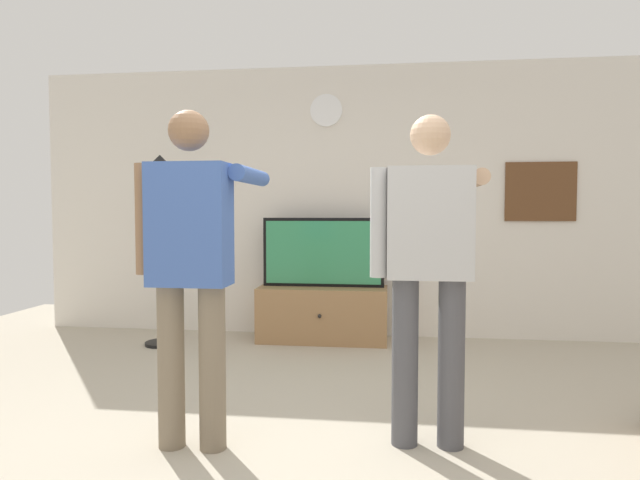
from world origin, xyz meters
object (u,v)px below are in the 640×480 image
(tv_stand, at_px, (323,314))
(framed_picture, at_px, (540,192))
(person_standing_nearer_lamp, at_px, (191,258))
(television, at_px, (323,252))
(wall_clock, at_px, (326,110))
(person_standing_nearer_couch, at_px, (429,258))
(floor_lamp, at_px, (161,209))

(tv_stand, height_order, framed_picture, framed_picture)
(framed_picture, xyz_separation_m, person_standing_nearer_lamp, (-2.46, -2.74, -0.44))
(tv_stand, xyz_separation_m, television, (0.00, 0.05, 0.59))
(tv_stand, relative_size, person_standing_nearer_lamp, 0.70)
(wall_clock, xyz_separation_m, person_standing_nearer_couch, (0.84, -2.55, -1.26))
(person_standing_nearer_lamp, bearing_deg, wall_clock, 81.78)
(television, bearing_deg, framed_picture, 6.85)
(tv_stand, height_order, wall_clock, wall_clock)
(wall_clock, bearing_deg, person_standing_nearer_lamp, -98.22)
(television, distance_m, framed_picture, 2.16)
(framed_picture, relative_size, person_standing_nearer_lamp, 0.37)
(television, xyz_separation_m, person_standing_nearer_lamp, (-0.39, -2.49, 0.15))
(wall_clock, distance_m, floor_lamp, 1.89)
(television, relative_size, person_standing_nearer_couch, 0.67)
(framed_picture, xyz_separation_m, person_standing_nearer_couch, (-1.23, -2.55, -0.44))
(floor_lamp, bearing_deg, person_standing_nearer_lamp, -62.79)
(tv_stand, distance_m, person_standing_nearer_couch, 2.52)
(television, bearing_deg, person_standing_nearer_lamp, -99.01)
(framed_picture, height_order, person_standing_nearer_lamp, person_standing_nearer_lamp)
(wall_clock, distance_m, person_standing_nearer_lamp, 3.03)
(floor_lamp, bearing_deg, wall_clock, 23.33)
(wall_clock, height_order, floor_lamp, wall_clock)
(person_standing_nearer_lamp, bearing_deg, television, 80.99)
(television, height_order, wall_clock, wall_clock)
(tv_stand, distance_m, framed_picture, 2.40)
(floor_lamp, height_order, person_standing_nearer_couch, floor_lamp)
(person_standing_nearer_couch, bearing_deg, floor_lamp, 140.40)
(tv_stand, distance_m, television, 0.60)
(floor_lamp, height_order, person_standing_nearer_lamp, floor_lamp)
(tv_stand, relative_size, television, 1.05)
(floor_lamp, xyz_separation_m, person_standing_nearer_couch, (2.31, -1.91, -0.27))
(person_standing_nearer_lamp, bearing_deg, tv_stand, 80.82)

